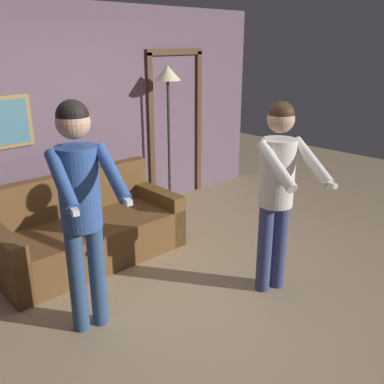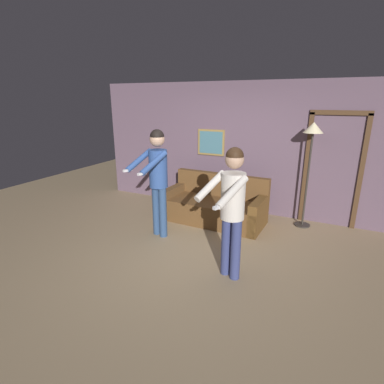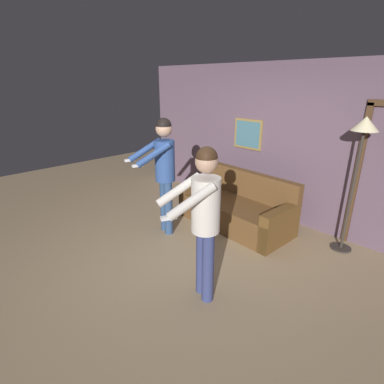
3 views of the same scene
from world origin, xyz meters
TOP-DOWN VIEW (x-y plane):
  - ground_plane at (0.00, 0.00)m, footprint 12.00×12.00m
  - back_wall_assembly at (0.02, 2.11)m, footprint 6.40×0.10m
  - couch at (-0.20, 1.30)m, footprint 1.93×0.91m
  - torchiere_lamp at (1.37, 1.78)m, footprint 0.33×0.33m
  - person_standing_left at (-0.82, 0.27)m, footprint 0.55×0.74m
  - person_standing_right at (0.68, -0.40)m, footprint 0.58×0.71m

SIDE VIEW (x-z plane):
  - ground_plane at x=0.00m, z-range 0.00..0.00m
  - couch at x=-0.20m, z-range -0.16..0.71m
  - person_standing_right at x=0.68m, z-range 0.18..1.91m
  - person_standing_left at x=-0.82m, z-range 0.21..2.02m
  - back_wall_assembly at x=0.02m, z-range 0.00..2.60m
  - torchiere_lamp at x=1.37m, z-range 0.63..2.52m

